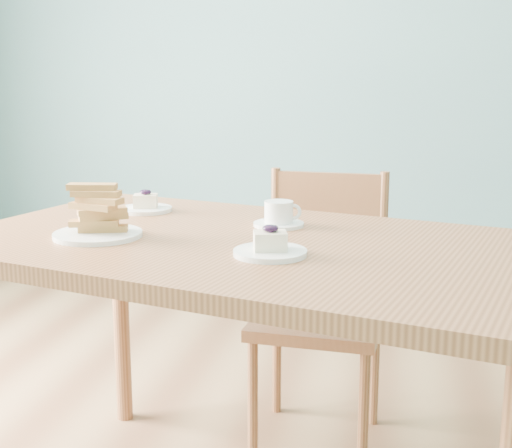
# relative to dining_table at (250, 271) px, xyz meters

# --- Properties ---
(room) EXTENTS (5.01, 5.01, 2.71)m
(room) POSITION_rel_dining_table_xyz_m (0.10, 0.21, 0.61)
(room) COLOR #966E46
(room) RESTS_ON ground
(dining_table) EXTENTS (1.70, 1.23, 0.82)m
(dining_table) POSITION_rel_dining_table_xyz_m (0.00, 0.00, 0.00)
(dining_table) COLOR #965D39
(dining_table) RESTS_ON ground
(dining_chair) EXTENTS (0.44, 0.42, 0.91)m
(dining_chair) POSITION_rel_dining_table_xyz_m (0.12, 0.57, -0.27)
(dining_chair) COLOR #965D39
(dining_chair) RESTS_ON ground
(cheesecake_plate_near) EXTENTS (0.17, 0.17, 0.07)m
(cheesecake_plate_near) POSITION_rel_dining_table_xyz_m (0.08, -0.14, 0.10)
(cheesecake_plate_near) COLOR white
(cheesecake_plate_near) RESTS_ON dining_table
(cheesecake_plate_far) EXTENTS (0.16, 0.16, 0.07)m
(cheesecake_plate_far) POSITION_rel_dining_table_xyz_m (-0.40, 0.31, 0.10)
(cheesecake_plate_far) COLOR white
(cheesecake_plate_far) RESTS_ON dining_table
(coffee_cup) EXTENTS (0.14, 0.14, 0.07)m
(coffee_cup) POSITION_rel_dining_table_xyz_m (0.04, 0.18, 0.11)
(coffee_cup) COLOR white
(coffee_cup) RESTS_ON dining_table
(biscotti_plate) EXTENTS (0.23, 0.23, 0.14)m
(biscotti_plate) POSITION_rel_dining_table_xyz_m (-0.40, -0.05, 0.13)
(biscotti_plate) COLOR white
(biscotti_plate) RESTS_ON dining_table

